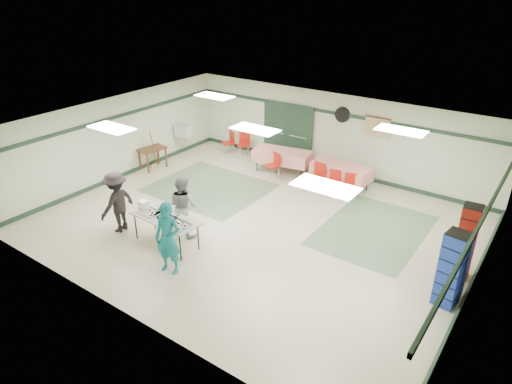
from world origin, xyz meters
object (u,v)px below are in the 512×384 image
Objects in this scene: chair_a at (334,180)px; office_printer at (183,131)px; dining_table_b at (282,156)px; chair_d at (274,163)px; chair_c at (350,184)px; crate_stack_blue_b at (454,268)px; chair_loose_a at (244,142)px; crate_stack_red at (466,242)px; printer_table at (152,151)px; volunteer_grey at (183,206)px; broom at (154,148)px; volunteer_teal at (168,238)px; serving_table at (165,219)px; volunteer_dark at (117,202)px; crate_stack_blue_a at (451,270)px; chair_b at (318,174)px; dining_table_a at (341,171)px; chair_loose_b at (230,141)px.

office_printer is at bearing 171.45° from chair_a.
chair_d is at bearing -94.65° from dining_table_b.
chair_c is 4.77m from crate_stack_blue_b.
chair_loose_a is 9.06m from crate_stack_red.
chair_loose_a is at bearing 154.41° from crate_stack_blue_b.
chair_loose_a is 3.39m from printer_table.
chair_c reaches higher than chair_a.
broom is (-4.05, 2.77, -0.13)m from volunteer_grey.
crate_stack_blue_b is (5.45, 2.82, -0.18)m from volunteer_teal.
volunteer_dark reaches higher than serving_table.
chair_d is (-0.09, 5.05, -0.20)m from serving_table.
crate_stack_red is at bearing -19.59° from office_printer.
crate_stack_blue_a is 10.42m from printer_table.
crate_stack_blue_a is 10.77m from office_printer.
broom is (-6.68, -1.64, 0.21)m from chair_c.
chair_b reaches higher than dining_table_b.
chair_c is (2.64, 5.04, -0.23)m from serving_table.
chair_b is at bearing 160.17° from chair_c.
dining_table_a is 0.94× the size of dining_table_b.
chair_c is 0.47× the size of crate_stack_blue_a.
chair_a reaches higher than serving_table.
office_printer is 0.38× the size of broom.
serving_table is 2.18× the size of chair_loose_b.
broom reaches higher than printer_table.
crate_stack_blue_b is at bearing 1.46° from printer_table.
chair_c is at bearing 149.49° from crate_stack_red.
crate_stack_red reaches higher than office_printer.
chair_d is at bearing 32.99° from printer_table.
dining_table_a is 2.21× the size of chair_b.
chair_b is at bearing 70.50° from volunteer_teal.
volunteer_grey is 1.75m from volunteer_dark.
chair_c is 0.92× the size of chair_loose_a.
chair_d is at bearing 11.20° from chair_loose_b.
chair_a is at bearing 152.72° from crate_stack_red.
volunteer_grey is 0.92× the size of crate_stack_red.
crate_stack_blue_a reaches higher than broom.
dining_table_b is 2.33m from chair_a.
dining_table_b is at bearing 148.73° from crate_stack_blue_a.
serving_table is at bearing -105.64° from dining_table_a.
dining_table_b is 2.63× the size of chair_a.
volunteer_dark is at bearing -116.99° from dining_table_a.
chair_d is (-0.10, 4.41, -0.30)m from volunteer_grey.
printer_table is (-1.85, -2.84, 0.12)m from chair_loose_a.
volunteer_dark is at bearing -51.44° from broom.
broom is at bearing 127.65° from printer_table.
chair_loose_b is 2.95m from printer_table.
chair_loose_b is at bearing -176.69° from chair_d.
chair_a is 0.98× the size of chair_c.
chair_c is at bearing -118.69° from volunteer_grey.
broom reaches higher than chair_b.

